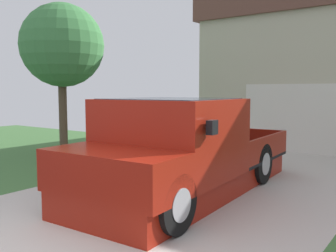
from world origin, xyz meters
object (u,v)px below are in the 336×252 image
at_px(handbag, 123,173).
at_px(front_yard_tree, 62,48).
at_px(person_with_hat, 134,133).
at_px(pickup_truck, 176,153).

distance_m(handbag, front_yard_tree, 4.91).
bearing_deg(handbag, person_with_hat, 62.26).
relative_size(handbag, front_yard_tree, 0.09).
xyz_separation_m(pickup_truck, front_yard_tree, (-5.30, 1.78, 2.30)).
bearing_deg(person_with_hat, pickup_truck, -12.11).
distance_m(person_with_hat, handbag, 0.87).
height_order(handbag, front_yard_tree, front_yard_tree).
bearing_deg(pickup_truck, handbag, -16.15).
height_order(pickup_truck, person_with_hat, pickup_truck).
bearing_deg(front_yard_tree, pickup_truck, -18.57).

